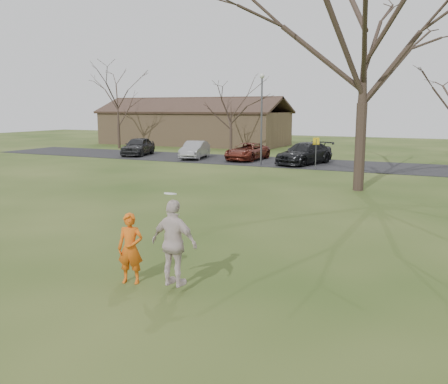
% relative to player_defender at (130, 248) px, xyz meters
% --- Properties ---
extents(ground, '(120.00, 120.00, 0.00)m').
position_rel_player_defender_xyz_m(ground, '(0.39, 0.12, -0.82)').
color(ground, '#1E380F').
rests_on(ground, ground).
extents(parking_strip, '(62.00, 6.50, 0.04)m').
position_rel_player_defender_xyz_m(parking_strip, '(0.39, 25.12, -0.80)').
color(parking_strip, black).
rests_on(parking_strip, ground).
extents(player_defender, '(0.68, 0.55, 1.63)m').
position_rel_player_defender_xyz_m(player_defender, '(0.00, 0.00, 0.00)').
color(player_defender, '#D75811').
rests_on(player_defender, ground).
extents(car_0, '(2.87, 4.75, 1.51)m').
position_rel_player_defender_xyz_m(car_0, '(-17.53, 24.81, -0.02)').
color(car_0, '#27282A').
rests_on(car_0, parking_strip).
extents(car_1, '(2.32, 4.36, 1.37)m').
position_rel_player_defender_xyz_m(car_1, '(-11.94, 24.55, -0.09)').
color(car_1, gray).
rests_on(car_1, parking_strip).
extents(car_2, '(2.31, 4.71, 1.29)m').
position_rel_player_defender_xyz_m(car_2, '(-7.76, 25.27, -0.13)').
color(car_2, maroon).
rests_on(car_2, parking_strip).
extents(car_3, '(3.50, 5.59, 1.51)m').
position_rel_player_defender_xyz_m(car_3, '(-3.08, 24.60, -0.02)').
color(car_3, black).
rests_on(car_3, parking_strip).
extents(catching_play, '(1.13, 0.51, 2.06)m').
position_rel_player_defender_xyz_m(catching_play, '(1.22, -0.08, 0.29)').
color(catching_play, beige).
rests_on(catching_play, ground).
extents(building, '(20.60, 8.50, 5.14)m').
position_rel_player_defender_xyz_m(building, '(-19.61, 38.12, 1.12)').
color(building, '#8C6D4C').
rests_on(building, ground).
extents(lamp_post, '(0.34, 0.34, 6.27)m').
position_rel_player_defender_xyz_m(lamp_post, '(-5.61, 22.62, 3.15)').
color(lamp_post, '#47474C').
rests_on(lamp_post, ground).
extents(sign_yellow, '(0.35, 0.35, 2.08)m').
position_rel_player_defender_xyz_m(sign_yellow, '(-1.61, 22.12, 0.63)').
color(sign_yellow, '#47474C').
rests_on(sign_yellow, ground).
extents(big_tree, '(9.00, 9.00, 14.00)m').
position_rel_player_defender_xyz_m(big_tree, '(2.39, 15.12, 6.18)').
color(big_tree, '#352821').
rests_on(big_tree, ground).
extents(small_tree_row, '(55.00, 5.90, 8.50)m').
position_rel_player_defender_xyz_m(small_tree_row, '(4.78, 30.18, 3.08)').
color(small_tree_row, '#352821').
rests_on(small_tree_row, ground).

